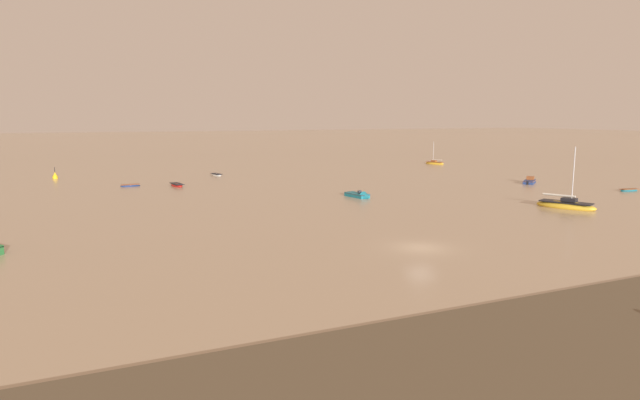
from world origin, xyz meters
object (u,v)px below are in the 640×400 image
Objects in this scene: motorboat_moored_1 at (530,182)px; rowboat_moored_4 at (629,190)px; rowboat_moored_0 at (177,185)px; rowboat_moored_2 at (130,186)px; sailboat_moored_1 at (566,205)px; motorboat_moored_2 at (360,196)px; sailboat_moored_2 at (435,163)px; rowboat_moored_3 at (217,175)px; channel_buoy at (55,176)px.

motorboat_moored_1 is 15.26m from rowboat_moored_4.
rowboat_moored_2 is (-7.05, 2.78, -0.04)m from rowboat_moored_0.
rowboat_moored_2 is at bearing -157.59° from sailboat_moored_1.
sailboat_moored_2 is at bearing 123.38° from motorboat_moored_2.
sailboat_moored_1 is at bearing 23.57° from rowboat_moored_4.
sailboat_moored_1 is at bearing 136.67° from sailboat_moored_2.
motorboat_moored_1 is 0.95× the size of motorboat_moored_2.
rowboat_moored_2 is at bearing 79.61° from sailboat_moored_2.
sailboat_moored_1 is 2.54× the size of rowboat_moored_2.
rowboat_moored_3 is 0.81× the size of motorboat_moored_1.
motorboat_moored_2 is at bearing 111.94° from sailboat_moored_2.
channel_buoy is (-18.73, 20.19, 0.29)m from rowboat_moored_0.
rowboat_moored_0 is 0.52× the size of sailboat_moored_1.
rowboat_moored_2 is 0.70× the size of motorboat_moored_1.
sailboat_moored_2 is at bearing -86.92° from rowboat_moored_4.
rowboat_moored_4 is (69.60, -37.29, 0.01)m from rowboat_moored_2.
rowboat_moored_4 is (21.66, 7.39, -0.21)m from sailboat_moored_1.
sailboat_moored_1 reaches higher than motorboat_moored_2.
sailboat_moored_1 reaches higher than sailboat_moored_2.
rowboat_moored_0 is 1.28× the size of rowboat_moored_4.
motorboat_moored_1 is at bearing 119.32° from sailboat_moored_1.
rowboat_moored_4 is at bearing -102.97° from motorboat_moored_1.
rowboat_moored_0 is 60.08m from motorboat_moored_1.
sailboat_moored_2 is 1.76× the size of rowboat_moored_2.
rowboat_moored_4 is (-1.49, -51.90, -0.10)m from sailboat_moored_2.
sailboat_moored_1 is at bearing -46.17° from channel_buoy.
rowboat_moored_0 is at bearing 123.61° from motorboat_moored_1.
motorboat_moored_1 is (56.47, -20.52, 0.08)m from rowboat_moored_0.
channel_buoy is at bearing 34.28° from rowboat_moored_0.
sailboat_moored_1 is (40.89, -41.91, 0.17)m from rowboat_moored_0.
sailboat_moored_1 is 65.53m from rowboat_moored_2.
rowboat_moored_4 is at bearing 156.35° from sailboat_moored_2.
rowboat_moored_4 is at bearing 148.06° from rowboat_moored_2.
rowboat_moored_0 is 27.54m from channel_buoy.
rowboat_moored_0 is at bearing 154.73° from rowboat_moored_2.
channel_buoy is at bearing 66.06° from sailboat_moored_2.
sailboat_moored_1 is 26.65m from motorboat_moored_2.
sailboat_moored_1 is 63.37m from rowboat_moored_3.
sailboat_moored_2 is at bearing 42.30° from motorboat_moored_1.
channel_buoy is (-75.20, 40.71, 0.20)m from motorboat_moored_1.
rowboat_moored_3 is 57.67m from motorboat_moored_1.
rowboat_moored_4 is 97.97m from channel_buoy.
rowboat_moored_2 is 19.80m from rowboat_moored_3.
motorboat_moored_2 is (-19.31, 18.37, -0.13)m from sailboat_moored_1.
motorboat_moored_2 reaches higher than rowboat_moored_2.
channel_buoy is at bearing 115.15° from motorboat_moored_1.
rowboat_moored_3 is 29.30m from channel_buoy.
rowboat_moored_2 is 0.86× the size of rowboat_moored_3.
rowboat_moored_0 is at bearing -148.05° from motorboat_moored_2.
sailboat_moored_1 reaches higher than rowboat_moored_0.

